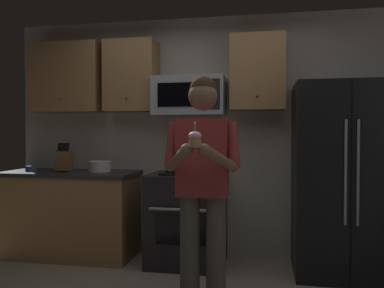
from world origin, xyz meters
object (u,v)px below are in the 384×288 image
at_px(refrigerator, 343,179).
at_px(person, 203,178).
at_px(bowl_large_white, 100,166).
at_px(cupcake, 195,139).
at_px(microwave, 190,96).
at_px(oven_range, 187,218).
at_px(knife_block, 64,161).
at_px(bowl_small_colored, 31,168).

xyz_separation_m(refrigerator, person, (-1.18, -0.97, 0.10)).
height_order(bowl_large_white, cupcake, cupcake).
xyz_separation_m(microwave, refrigerator, (1.50, -0.16, -0.82)).
height_order(microwave, bowl_large_white, microwave).
relative_size(oven_range, refrigerator, 0.52).
xyz_separation_m(microwave, cupcake, (0.32, -1.46, -0.43)).
bearing_deg(person, knife_block, 149.37).
distance_m(bowl_large_white, person, 1.67).
distance_m(refrigerator, knife_block, 2.85).
distance_m(oven_range, cupcake, 1.61).
xyz_separation_m(microwave, person, (0.32, -1.13, -0.72)).
bearing_deg(refrigerator, cupcake, -132.28).
xyz_separation_m(oven_range, bowl_small_colored, (-1.74, -0.03, 0.49)).
bearing_deg(bowl_large_white, microwave, 4.04).
xyz_separation_m(microwave, bowl_small_colored, (-1.74, -0.15, -0.77)).
bearing_deg(bowl_small_colored, knife_block, -0.29).
distance_m(oven_range, bowl_large_white, 1.10).
height_order(oven_range, microwave, microwave).
distance_m(microwave, knife_block, 1.52).
xyz_separation_m(oven_range, cupcake, (0.32, -1.34, 0.83)).
xyz_separation_m(refrigerator, bowl_small_colored, (-3.24, 0.01, 0.05)).
bearing_deg(person, cupcake, -90.00).
height_order(refrigerator, person, refrigerator).
distance_m(refrigerator, bowl_small_colored, 3.24).
relative_size(knife_block, bowl_small_colored, 2.52).
distance_m(microwave, refrigerator, 1.72).
relative_size(refrigerator, bowl_large_white, 7.28).
distance_m(microwave, bowl_large_white, 1.23).
height_order(person, cupcake, person).
height_order(oven_range, knife_block, knife_block).
xyz_separation_m(refrigerator, bowl_large_white, (-2.47, 0.09, 0.08)).
relative_size(knife_block, cupcake, 1.84).
height_order(knife_block, cupcake, cupcake).
xyz_separation_m(oven_range, refrigerator, (1.50, -0.04, 0.44)).
xyz_separation_m(oven_range, microwave, (0.00, 0.12, 1.26)).
bearing_deg(knife_block, bowl_small_colored, 179.71).
bearing_deg(knife_block, bowl_large_white, 12.22).
xyz_separation_m(oven_range, knife_block, (-1.34, -0.03, 0.58)).
xyz_separation_m(refrigerator, knife_block, (-2.84, 0.01, 0.14)).
relative_size(refrigerator, cupcake, 10.35).
bearing_deg(oven_range, person, -72.68).
bearing_deg(bowl_small_colored, person, -25.60).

